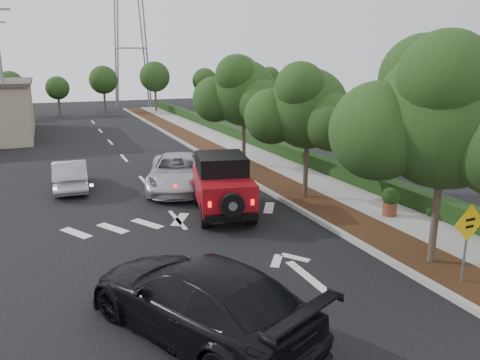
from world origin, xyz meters
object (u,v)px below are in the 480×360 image
speed_hump_sign (468,233)px  red_jeep (222,184)px  silver_suv_ahead (178,172)px  black_suv_oncoming (199,298)px

speed_hump_sign → red_jeep: bearing=112.0°
silver_suv_ahead → black_suv_oncoming: black_suv_oncoming is taller
silver_suv_ahead → black_suv_oncoming: bearing=-85.5°
silver_suv_ahead → speed_hump_sign: bearing=-52.8°
black_suv_oncoming → speed_hump_sign: 6.94m
black_suv_oncoming → silver_suv_ahead: bearing=-127.6°
silver_suv_ahead → speed_hump_sign: speed_hump_sign is taller
silver_suv_ahead → black_suv_oncoming: size_ratio=0.96×
red_jeep → black_suv_oncoming: (-3.32, -7.51, -0.30)m
red_jeep → silver_suv_ahead: size_ratio=0.82×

